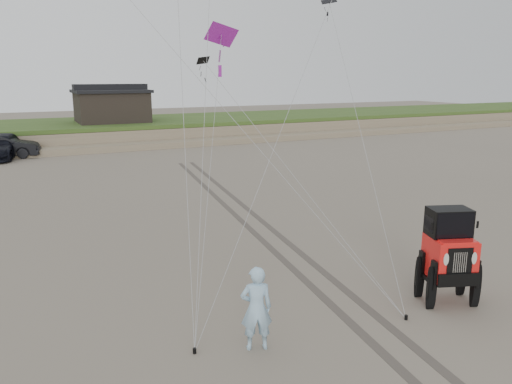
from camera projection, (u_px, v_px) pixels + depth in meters
ground at (324, 317)px, 12.37m from camera, size 160.00×160.00×0.00m
dune_ridge at (90, 132)px, 44.88m from camera, size 160.00×14.25×1.73m
cabin at (112, 105)px, 44.75m from camera, size 6.40×5.40×3.35m
truck_b at (1, 146)px, 35.83m from camera, size 5.35×2.60×1.69m
truck_c at (0, 147)px, 35.70m from camera, size 3.75×6.28×1.70m
jeep at (448, 266)px, 12.96m from camera, size 4.06×5.87×2.01m
man at (256, 308)px, 10.74m from camera, size 0.80×0.65×1.91m
stake_main at (195, 351)px, 10.74m from camera, size 0.08×0.08×0.12m
stake_aux at (406, 317)px, 12.22m from camera, size 0.08×0.08×0.12m
tire_tracks at (254, 223)px, 20.21m from camera, size 5.22×29.74×0.01m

